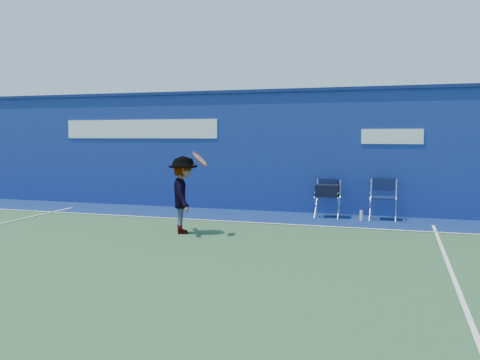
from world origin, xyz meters
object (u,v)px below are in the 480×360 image
(directors_chair_left, at_px, (327,201))
(directors_chair_right, at_px, (383,207))
(water_bottle, at_px, (361,216))
(tennis_player, at_px, (184,195))

(directors_chair_left, bearing_deg, directors_chair_right, 1.11)
(directors_chair_left, height_order, water_bottle, directors_chair_left)
(directors_chair_left, xyz_separation_m, tennis_player, (-2.45, -2.77, 0.38))
(water_bottle, relative_size, tennis_player, 0.15)
(directors_chair_left, relative_size, water_bottle, 3.74)
(water_bottle, bearing_deg, directors_chair_left, 160.54)
(directors_chair_right, distance_m, water_bottle, 0.58)
(directors_chair_left, bearing_deg, tennis_player, -131.50)
(directors_chair_left, relative_size, tennis_player, 0.56)
(tennis_player, bearing_deg, directors_chair_left, 48.50)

